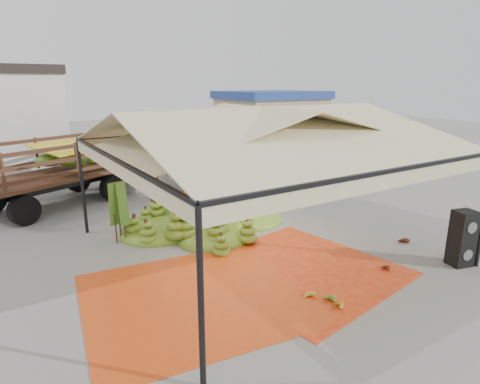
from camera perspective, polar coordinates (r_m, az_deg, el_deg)
ground at (r=11.76m, az=3.15°, el=-7.90°), size 90.00×90.00×0.00m
canopy_tent at (r=10.89m, az=3.40°, el=8.28°), size 8.10×8.10×4.00m
building_tan at (r=27.33m, az=4.40°, el=9.88°), size 6.30×5.30×4.10m
tarp_left at (r=9.29m, az=-6.69°, el=-14.65°), size 5.18×4.99×0.01m
tarp_right at (r=10.59m, az=8.40°, el=-10.73°), size 4.91×5.09×0.01m
banana_heap at (r=13.17m, az=-4.45°, el=-2.51°), size 6.49×5.69×1.22m
hand_yellow_a at (r=9.03m, az=13.54°, el=-15.28°), size 0.51×0.48×0.19m
hand_yellow_b at (r=9.26m, az=9.95°, el=-14.30°), size 0.51×0.50×0.18m
hand_red_a at (r=11.00m, az=19.81°, el=-10.03°), size 0.49×0.45×0.18m
hand_red_b at (r=12.91m, az=22.19°, el=-6.39°), size 0.48×0.39×0.21m
hand_green at (r=9.19m, az=12.45°, el=-14.57°), size 0.45×0.37×0.20m
hanging_bunches at (r=10.71m, az=9.39°, el=4.29°), size 3.24×0.24×0.20m
speaker_stack at (r=11.90m, az=29.05°, el=-5.77°), size 0.64×0.59×1.48m
banana_leaves at (r=12.43m, az=-16.27°, el=-7.21°), size 0.96×1.36×3.70m
vendor at (r=16.31m, az=-2.76°, el=2.37°), size 0.72×0.48×1.97m
truck_left at (r=17.56m, az=-21.11°, el=4.35°), size 7.98×5.40×2.60m
truck_right at (r=20.42m, az=1.37°, el=6.75°), size 7.97×4.53×2.59m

